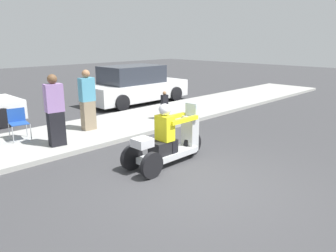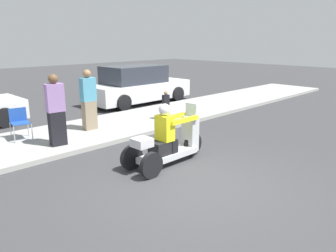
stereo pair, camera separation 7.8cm
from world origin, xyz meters
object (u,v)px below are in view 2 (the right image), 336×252
motorcycle_trike (168,143)px  parked_car_lot_left (137,86)px  spectator_by_tree (166,106)px  folding_chair_set_back (19,120)px  spectator_near_curb (89,101)px  spectator_far_back (56,112)px

motorcycle_trike → parked_car_lot_left: 7.46m
spectator_by_tree → parked_car_lot_left: parked_car_lot_left is taller
folding_chair_set_back → parked_car_lot_left: size_ratio=0.18×
spectator_near_curb → spectator_by_tree: spectator_near_curb is taller
motorcycle_trike → spectator_near_curb: spectator_near_curb is taller
motorcycle_trike → spectator_far_back: 3.00m
spectator_by_tree → spectator_far_back: bearing=-178.9°
spectator_far_back → spectator_by_tree: size_ratio=1.89×
spectator_near_curb → parked_car_lot_left: (4.08, 2.76, -0.21)m
spectator_far_back → spectator_by_tree: spectator_far_back is taller
spectator_far_back → parked_car_lot_left: 6.48m
spectator_by_tree → folding_chair_set_back: bearing=165.0°
motorcycle_trike → parked_car_lot_left: (4.18, 6.17, 0.26)m
motorcycle_trike → spectator_far_back: bearing=115.6°
folding_chair_set_back → parked_car_lot_left: 6.33m
motorcycle_trike → folding_chair_set_back: (-1.73, 3.90, 0.13)m
spectator_far_back → folding_chair_set_back: size_ratio=2.18×
spectator_far_back → spectator_by_tree: bearing=1.1°
parked_car_lot_left → spectator_far_back: bearing=-147.3°
folding_chair_set_back → parked_car_lot_left: (5.91, 2.27, 0.14)m
spectator_far_back → folding_chair_set_back: 1.36m
folding_chair_set_back → parked_car_lot_left: bearing=21.0°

